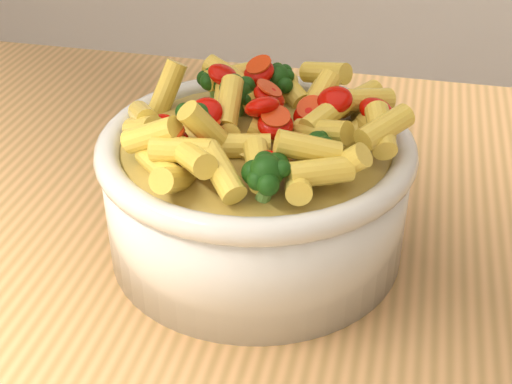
# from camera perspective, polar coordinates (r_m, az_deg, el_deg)

# --- Properties ---
(table) EXTENTS (1.20, 0.80, 0.90)m
(table) POSITION_cam_1_polar(r_m,az_deg,el_deg) (0.66, -5.29, -11.84)
(table) COLOR tan
(table) RESTS_ON ground
(serving_bowl) EXTENTS (0.25, 0.25, 0.11)m
(serving_bowl) POSITION_cam_1_polar(r_m,az_deg,el_deg) (0.57, 0.00, 0.11)
(serving_bowl) COLOR silver
(serving_bowl) RESTS_ON table
(pasta_salad) EXTENTS (0.19, 0.19, 0.04)m
(pasta_salad) POSITION_cam_1_polar(r_m,az_deg,el_deg) (0.54, 0.00, 6.02)
(pasta_salad) COLOR #FADB4F
(pasta_salad) RESTS_ON serving_bowl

